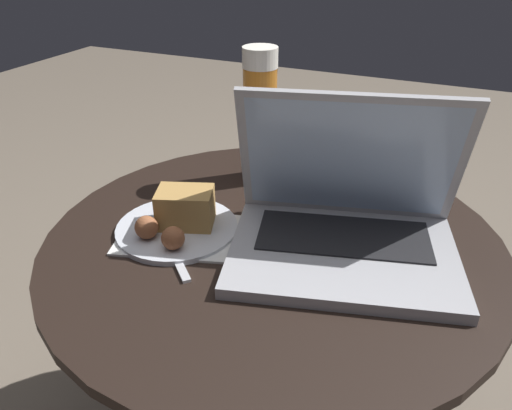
# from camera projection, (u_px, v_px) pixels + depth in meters

# --- Properties ---
(table) EXTENTS (0.72, 0.72, 0.54)m
(table) POSITION_uv_depth(u_px,v_px,m) (271.00, 310.00, 0.86)
(table) COLOR #9E9EA3
(table) RESTS_ON ground_plane
(napkin) EXTENTS (0.22, 0.19, 0.00)m
(napkin) POSITION_uv_depth(u_px,v_px,m) (182.00, 235.00, 0.79)
(napkin) COLOR white
(napkin) RESTS_ON table
(laptop) EXTENTS (0.38, 0.31, 0.24)m
(laptop) POSITION_uv_depth(u_px,v_px,m) (345.00, 221.00, 0.73)
(laptop) COLOR #B2B2B7
(laptop) RESTS_ON table
(beer_glass) EXTENTS (0.06, 0.06, 0.25)m
(beer_glass) POSITION_uv_depth(u_px,v_px,m) (260.00, 116.00, 0.91)
(beer_glass) COLOR #C6701E
(beer_glass) RESTS_ON table
(snack_plate) EXTENTS (0.19, 0.19, 0.07)m
(snack_plate) POSITION_uv_depth(u_px,v_px,m) (178.00, 220.00, 0.79)
(snack_plate) COLOR silver
(snack_plate) RESTS_ON table
(fork) EXTENTS (0.14, 0.13, 0.00)m
(fork) POSITION_uv_depth(u_px,v_px,m) (169.00, 243.00, 0.77)
(fork) COLOR silver
(fork) RESTS_ON table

